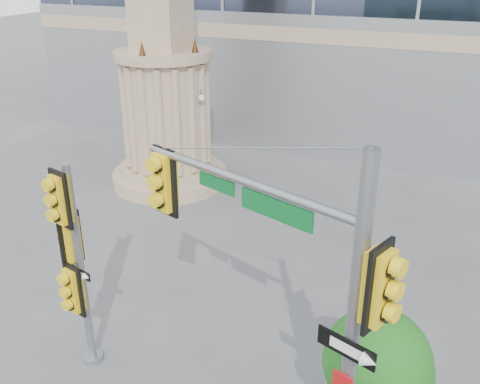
% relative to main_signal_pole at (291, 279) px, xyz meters
% --- Properties ---
extents(ground, '(120.00, 120.00, 0.00)m').
position_rel_main_signal_pole_xyz_m(ground, '(-2.29, 1.14, -3.77)').
color(ground, '#545456').
rests_on(ground, ground).
extents(monument, '(4.40, 4.40, 16.60)m').
position_rel_main_signal_pole_xyz_m(monument, '(-8.29, 10.14, 1.74)').
color(monument, tan).
rests_on(monument, ground).
extents(main_signal_pole, '(4.54, 1.94, 6.09)m').
position_rel_main_signal_pole_xyz_m(main_signal_pole, '(0.00, 0.00, 0.00)').
color(main_signal_pole, slate).
rests_on(main_signal_pole, ground).
extents(secondary_signal_pole, '(0.80, 0.72, 4.63)m').
position_rel_main_signal_pole_xyz_m(secondary_signal_pole, '(-4.78, 0.63, -1.06)').
color(secondary_signal_pole, slate).
rests_on(secondary_signal_pole, ground).
extents(street_tree, '(1.86, 1.82, 2.90)m').
position_rel_main_signal_pole_xyz_m(street_tree, '(1.33, 0.84, -1.87)').
color(street_tree, tan).
rests_on(street_tree, ground).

